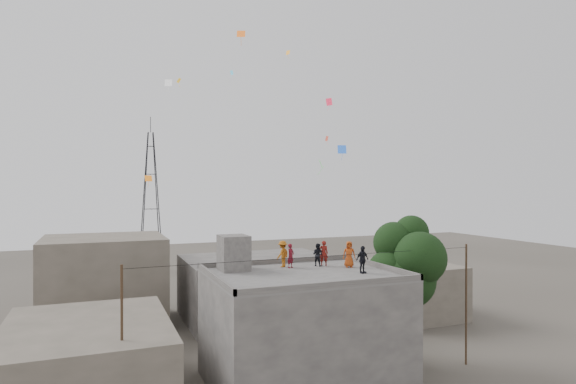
% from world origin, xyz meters
% --- Properties ---
extents(ground, '(140.00, 140.00, 0.00)m').
position_xyz_m(ground, '(0.00, 0.00, 0.00)').
color(ground, '#423E36').
rests_on(ground, ground).
extents(main_building, '(10.00, 8.00, 6.10)m').
position_xyz_m(main_building, '(0.00, 0.00, 3.05)').
color(main_building, '#494644').
rests_on(main_building, ground).
extents(parapet, '(10.00, 8.00, 0.30)m').
position_xyz_m(parapet, '(0.00, 0.00, 6.25)').
color(parapet, '#494644').
rests_on(parapet, main_building).
extents(stair_head_box, '(1.60, 1.80, 2.00)m').
position_xyz_m(stair_head_box, '(-3.20, 2.60, 7.10)').
color(stair_head_box, '#494644').
rests_on(stair_head_box, main_building).
extents(neighbor_west, '(8.00, 10.00, 4.00)m').
position_xyz_m(neighbor_west, '(-11.00, 2.00, 2.00)').
color(neighbor_west, '#585145').
rests_on(neighbor_west, ground).
extents(neighbor_north, '(12.00, 9.00, 5.00)m').
position_xyz_m(neighbor_north, '(2.00, 14.00, 2.50)').
color(neighbor_north, '#494644').
rests_on(neighbor_north, ground).
extents(neighbor_northwest, '(9.00, 8.00, 7.00)m').
position_xyz_m(neighbor_northwest, '(-10.00, 16.00, 3.50)').
color(neighbor_northwest, '#585145').
rests_on(neighbor_northwest, ground).
extents(neighbor_east, '(7.00, 8.00, 4.40)m').
position_xyz_m(neighbor_east, '(14.00, 10.00, 2.20)').
color(neighbor_east, '#585145').
rests_on(neighbor_east, ground).
extents(tree, '(4.90, 4.60, 9.10)m').
position_xyz_m(tree, '(7.37, 0.60, 6.10)').
color(tree, black).
rests_on(tree, ground).
extents(utility_line, '(20.12, 0.62, 7.40)m').
position_xyz_m(utility_line, '(0.50, -1.25, 3.83)').
color(utility_line, black).
rests_on(utility_line, ground).
extents(transmission_tower, '(2.97, 2.97, 20.01)m').
position_xyz_m(transmission_tower, '(-4.00, 40.00, 9.07)').
color(transmission_tower, black).
rests_on(transmission_tower, ground).
extents(person_red_adult, '(0.64, 0.52, 1.52)m').
position_xyz_m(person_red_adult, '(2.29, 2.06, 6.86)').
color(person_red_adult, maroon).
rests_on(person_red_adult, main_building).
extents(person_orange_child, '(0.89, 0.74, 1.55)m').
position_xyz_m(person_orange_child, '(3.47, 1.01, 6.88)').
color(person_orange_child, '#AC4013').
rests_on(person_orange_child, main_building).
extents(person_dark_child, '(0.81, 0.84, 1.37)m').
position_xyz_m(person_dark_child, '(1.91, 2.12, 6.78)').
color(person_dark_child, black).
rests_on(person_dark_child, main_building).
extents(person_dark_adult, '(0.95, 0.58, 1.52)m').
position_xyz_m(person_dark_adult, '(3.16, -1.05, 6.86)').
color(person_dark_adult, black).
rests_on(person_dark_adult, main_building).
extents(person_orange_adult, '(1.17, 1.06, 1.57)m').
position_xyz_m(person_orange_adult, '(-0.19, 2.56, 6.89)').
color(person_orange_adult, '#A85A13').
rests_on(person_orange_adult, main_building).
extents(person_red_child, '(0.62, 0.57, 1.43)m').
position_xyz_m(person_red_child, '(0.14, 2.10, 6.81)').
color(person_red_child, maroon).
rests_on(person_red_child, main_building).
extents(kites, '(14.53, 17.11, 11.96)m').
position_xyz_m(kites, '(1.21, 8.21, 16.30)').
color(kites, orange).
rests_on(kites, ground).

